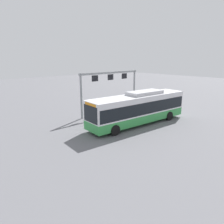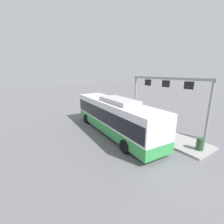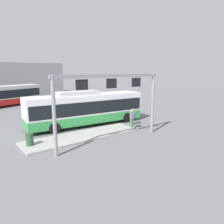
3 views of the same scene
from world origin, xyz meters
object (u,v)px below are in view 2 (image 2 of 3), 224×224
object	(u,v)px
person_boarding	(127,111)
person_waiting_near	(114,112)
bus_main	(113,115)
trash_bin	(200,144)

from	to	relation	value
person_boarding	person_waiting_near	xyz separation A→B (m)	(1.19, 1.09, -0.16)
bus_main	person_boarding	size ratio (longest dim) A/B	7.18
person_waiting_near	trash_bin	xyz separation A→B (m)	(-10.34, -0.35, -0.28)
bus_main	person_boarding	bearing A→B (deg)	-51.19
trash_bin	bus_main	bearing A→B (deg)	25.26
person_waiting_near	trash_bin	distance (m)	10.35
bus_main	person_waiting_near	xyz separation A→B (m)	(3.78, -2.75, -0.92)
bus_main	person_waiting_near	bearing A→B (deg)	-31.25
bus_main	person_boarding	xyz separation A→B (m)	(2.60, -3.84, -0.76)
bus_main	trash_bin	size ratio (longest dim) A/B	13.33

